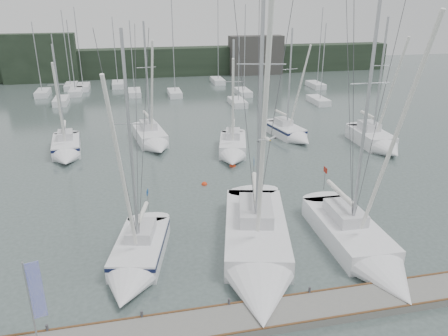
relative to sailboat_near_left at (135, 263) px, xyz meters
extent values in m
plane|color=#465552|center=(6.16, -0.14, -0.54)|extent=(160.00, 160.00, 0.00)
cube|color=slate|center=(6.16, -5.14, -0.34)|extent=(24.00, 2.00, 0.40)
cube|color=black|center=(6.16, 61.86, 1.96)|extent=(90.00, 4.00, 5.00)
cube|color=black|center=(-13.84, 59.86, 3.46)|extent=(12.00, 3.00, 8.00)
cube|color=#3C3A37|center=(24.16, 59.86, 2.96)|extent=(10.00, 3.00, 7.00)
cube|color=white|center=(-7.36, 48.17, -0.19)|extent=(1.80, 4.50, 0.90)
cylinder|color=#A5A7AD|center=(-7.36, 47.67, 5.20)|extent=(0.12, 0.12, 9.87)
cube|color=white|center=(-1.20, 52.70, -0.19)|extent=(1.80, 4.50, 0.90)
cylinder|color=#A5A7AD|center=(-1.20, 52.20, 5.29)|extent=(0.12, 0.12, 10.04)
cube|color=white|center=(17.12, 42.33, -0.19)|extent=(1.80, 4.50, 0.90)
cylinder|color=#A5A7AD|center=(17.12, 41.83, 6.23)|extent=(0.12, 0.12, 11.93)
cube|color=white|center=(-8.50, 52.80, -0.19)|extent=(1.80, 4.50, 0.90)
cylinder|color=#A5A7AD|center=(-8.50, 52.30, 5.79)|extent=(0.12, 0.12, 11.06)
cube|color=white|center=(15.33, 52.49, -0.19)|extent=(1.80, 4.50, 0.90)
cylinder|color=#A5A7AD|center=(15.33, 51.99, 6.89)|extent=(0.12, 0.12, 13.25)
cube|color=white|center=(-6.52, 51.71, -0.19)|extent=(1.80, 4.50, 0.90)
cylinder|color=#A5A7AD|center=(-6.52, 51.21, 6.02)|extent=(0.12, 0.12, 11.50)
cube|color=white|center=(1.26, 45.54, -0.19)|extent=(1.80, 4.50, 0.90)
cylinder|color=#A5A7AD|center=(1.26, 45.04, 5.18)|extent=(0.12, 0.12, 9.83)
cube|color=white|center=(7.06, 43.88, -0.19)|extent=(1.80, 4.50, 0.90)
cylinder|color=#A5A7AD|center=(7.06, 43.38, 6.60)|extent=(0.12, 0.12, 12.67)
cube|color=white|center=(14.67, 36.04, -0.19)|extent=(1.80, 4.50, 0.90)
cylinder|color=#A5A7AD|center=(14.67, 35.54, 4.37)|extent=(0.12, 0.12, 8.21)
cube|color=white|center=(25.82, 34.71, -0.19)|extent=(1.80, 4.50, 0.90)
cylinder|color=#A5A7AD|center=(25.82, 34.21, 5.14)|extent=(0.12, 0.12, 9.75)
cube|color=white|center=(30.04, 45.32, -0.19)|extent=(1.80, 4.50, 0.90)
cylinder|color=#A5A7AD|center=(30.04, 44.82, 5.97)|extent=(0.12, 0.12, 11.42)
cube|color=white|center=(-12.05, 48.27, -0.19)|extent=(1.80, 4.50, 0.90)
cylinder|color=#A5A7AD|center=(-12.05, 47.77, 5.09)|extent=(0.12, 0.12, 9.65)
cube|color=white|center=(-8.75, 42.13, -0.19)|extent=(1.80, 4.50, 0.90)
cylinder|color=#A5A7AD|center=(-8.75, 41.63, 4.49)|extent=(0.12, 0.12, 8.45)
cube|color=white|center=(0.34, 1.43, -0.14)|extent=(3.74, 5.80, 1.33)
cone|color=white|center=(-0.55, -2.29, -0.14)|extent=(3.04, 2.83, 2.57)
cube|color=silver|center=(0.44, 1.86, 0.84)|extent=(1.87, 2.41, 0.62)
cylinder|color=#A5A7AD|center=(0.25, 1.06, 6.21)|extent=(0.16, 0.16, 11.36)
cylinder|color=white|center=(0.59, 2.47, 1.64)|extent=(0.85, 2.60, 0.25)
cube|color=#0F1537|center=(0.34, 1.43, 0.31)|extent=(3.77, 5.83, 0.22)
cube|color=navy|center=(1.00, 4.20, 2.13)|extent=(0.13, 0.47, 0.32)
cube|color=white|center=(7.17, 1.70, -0.04)|extent=(5.56, 9.34, 1.67)
cone|color=white|center=(5.67, -4.35, -0.04)|extent=(4.36, 4.49, 3.56)
cube|color=silver|center=(7.31, 2.24, 1.19)|extent=(2.74, 3.86, 0.78)
cylinder|color=#A5A7AD|center=(7.02, 1.10, 8.50)|extent=(0.20, 0.20, 15.40)
cylinder|color=white|center=(7.59, 3.40, 2.19)|extent=(1.33, 4.22, 0.31)
cube|color=navy|center=(8.28, 6.16, 2.80)|extent=(0.16, 0.59, 0.40)
cube|color=white|center=(12.58, 0.56, -0.08)|extent=(3.26, 7.35, 1.52)
cone|color=white|center=(12.42, -4.63, -0.08)|extent=(3.14, 3.20, 3.04)
cube|color=silver|center=(12.60, 1.06, 1.04)|extent=(1.76, 2.95, 0.71)
cylinder|color=#A5A7AD|center=(12.57, 0.04, 7.65)|extent=(0.18, 0.18, 13.93)
cylinder|color=white|center=(12.62, 2.01, 1.95)|extent=(0.39, 3.56, 0.28)
cube|color=maroon|center=(12.70, 4.39, 2.51)|extent=(0.04, 0.55, 0.37)
cube|color=white|center=(-5.76, 21.07, -0.10)|extent=(2.89, 5.28, 1.47)
cone|color=white|center=(-5.44, 17.45, -0.10)|extent=(2.63, 2.39, 2.45)
cube|color=silver|center=(-5.81, 21.56, 0.98)|extent=(1.52, 2.14, 0.69)
cylinder|color=#A5A7AD|center=(-5.73, 20.71, 5.03)|extent=(0.18, 0.18, 8.77)
cylinder|color=white|center=(-5.85, 22.09, 1.87)|extent=(0.49, 2.50, 0.27)
cube|color=#0F1537|center=(-5.76, 21.07, 0.39)|extent=(2.91, 5.30, 0.25)
cube|color=white|center=(2.14, 22.54, -0.07)|extent=(3.32, 5.78, 1.55)
cone|color=white|center=(2.68, 18.66, -0.07)|extent=(2.88, 2.68, 2.58)
cube|color=silver|center=(2.07, 23.05, 1.07)|extent=(1.71, 2.37, 0.72)
cylinder|color=#A5A7AD|center=(2.20, 22.15, 5.91)|extent=(0.19, 0.19, 10.41)
cylinder|color=white|center=(1.99, 23.62, 2.00)|extent=(0.66, 2.69, 0.29)
cube|color=white|center=(9.66, 17.91, -0.09)|extent=(3.63, 5.73, 1.50)
cone|color=white|center=(8.74, 14.24, -0.09)|extent=(2.89, 2.79, 2.41)
cube|color=silver|center=(9.78, 18.40, 1.02)|extent=(1.80, 2.38, 0.70)
cylinder|color=#A5A7AD|center=(9.57, 17.54, 5.22)|extent=(0.18, 0.18, 9.10)
cylinder|color=white|center=(9.92, 18.94, 1.92)|extent=(0.90, 2.58, 0.28)
cube|color=white|center=(16.23, 21.56, -0.13)|extent=(3.24, 5.19, 1.36)
cone|color=white|center=(16.89, 18.18, -0.13)|extent=(2.71, 2.48, 2.36)
cube|color=silver|center=(16.14, 22.01, 0.87)|extent=(1.64, 2.14, 0.64)
cylinder|color=#A5A7AD|center=(16.29, 21.22, 5.47)|extent=(0.16, 0.16, 9.84)
cylinder|color=white|center=(16.04, 22.51, 1.69)|extent=(0.70, 2.36, 0.25)
cube|color=#0F1537|center=(16.23, 21.56, 0.33)|extent=(3.26, 5.22, 0.23)
cube|color=white|center=(23.58, 17.06, -0.04)|extent=(2.94, 5.55, 1.65)
cone|color=white|center=(23.44, 13.17, -0.04)|extent=(2.83, 2.43, 2.75)
cube|color=silver|center=(23.59, 17.61, 1.17)|extent=(1.59, 2.23, 0.77)
cylinder|color=#A5A7AD|center=(23.56, 16.67, 6.15)|extent=(0.20, 0.20, 10.74)
cylinder|color=white|center=(23.61, 18.15, 2.16)|extent=(0.40, 2.68, 0.31)
sphere|color=red|center=(5.60, 10.61, -0.54)|extent=(0.46, 0.46, 0.46)
sphere|color=red|center=(8.70, 13.98, -0.54)|extent=(0.54, 0.54, 0.54)
cylinder|color=#A5A7AD|center=(-4.11, -4.86, 1.82)|extent=(0.07, 0.07, 3.92)
cube|color=#212FCF|center=(-3.82, -4.79, 2.38)|extent=(0.51, 0.16, 2.61)
ellipsoid|color=silver|center=(6.34, -2.32, 7.18)|extent=(0.36, 0.49, 0.20)
cube|color=#96989E|center=(6.08, -2.42, 7.20)|extent=(0.47, 0.29, 0.11)
cube|color=#96989E|center=(6.61, -2.22, 7.20)|extent=(0.47, 0.29, 0.11)
camera|label=1|loc=(0.36, -20.33, 13.22)|focal=35.00mm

